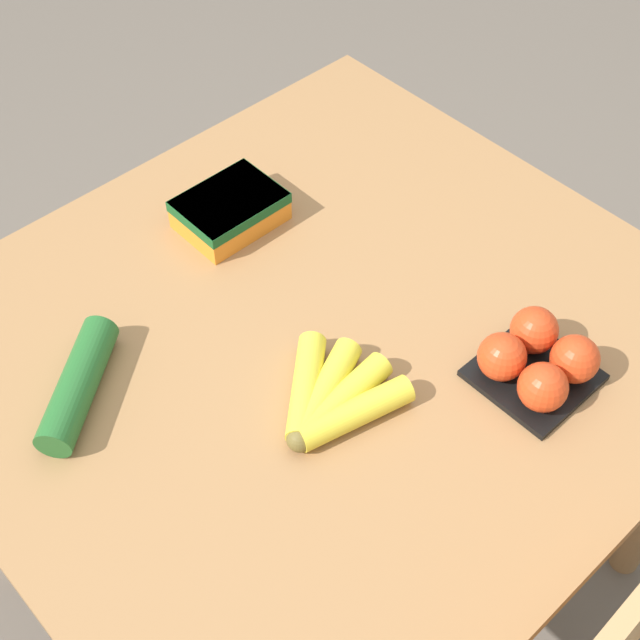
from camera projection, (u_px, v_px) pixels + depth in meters
name	position (u px, v px, depth m)	size (l,w,h in m)	color
ground_plane	(320.00, 561.00, 1.89)	(12.00, 12.00, 0.00)	#665B51
dining_table	(320.00, 378.00, 1.40)	(1.07, 0.99, 0.76)	#9E7044
banana_bunch	(331.00, 399.00, 1.21)	(0.19, 0.19, 0.04)	brown
tomato_pack	(538.00, 361.00, 1.23)	(0.15, 0.15, 0.08)	black
carrot_bag	(230.00, 208.00, 1.44)	(0.16, 0.12, 0.05)	orange
cucumber_near	(78.00, 384.00, 1.22)	(0.19, 0.17, 0.05)	#236028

